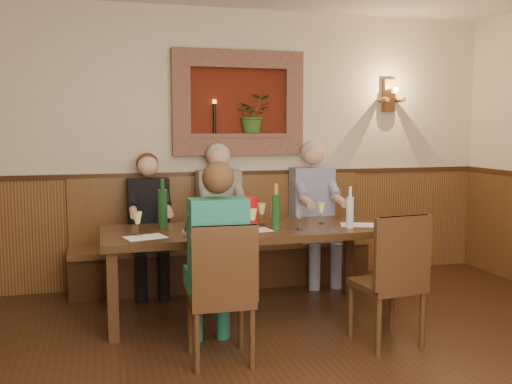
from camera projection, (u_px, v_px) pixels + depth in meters
room_shell at (335, 71)px, 2.94m from camera, size 6.04×6.04×2.82m
wainscoting at (331, 315)px, 3.08m from camera, size 6.02×6.02×1.15m
wall_niche at (242, 107)px, 5.83m from camera, size 1.36×0.30×1.06m
wall_sconce at (389, 96)px, 6.24m from camera, size 0.25×0.20×0.35m
dining_table at (246, 237)px, 4.85m from camera, size 2.40×0.90×0.75m
bench at (223, 253)px, 5.79m from camera, size 3.00×0.45×1.11m
chair_near_left at (221, 321)px, 3.89m from camera, size 0.45×0.45×0.97m
chair_near_right at (388, 306)px, 4.21m from camera, size 0.48×0.48×0.99m
person_bench_left at (150, 237)px, 5.47m from camera, size 0.39×0.48×1.36m
person_bench_mid at (221, 229)px, 5.64m from camera, size 0.43×0.53×1.45m
person_bench_right at (315, 224)px, 5.91m from camera, size 0.44×0.53×1.46m
person_chair_front at (216, 275)px, 4.00m from camera, size 0.40×0.49×1.37m
spittoon_bucket at (244, 213)px, 4.82m from camera, size 0.26×0.26×0.26m
wine_bottle_green_a at (276, 211)px, 4.77m from camera, size 0.09×0.09×0.39m
wine_bottle_green_b at (163, 208)px, 4.82m from camera, size 0.10×0.10×0.42m
water_bottle at (350, 211)px, 4.83m from camera, size 0.08×0.08×0.35m
tasting_sheet_a at (145, 237)px, 4.43m from camera, size 0.35×0.29×0.00m
tasting_sheet_b at (255, 230)px, 4.73m from camera, size 0.30×0.24×0.00m
tasting_sheet_c at (359, 225)px, 4.99m from camera, size 0.37×0.32×0.00m
tasting_sheet_d at (230, 235)px, 4.51m from camera, size 0.27×0.20×0.00m
wine_glass_0 at (262, 214)px, 4.98m from camera, size 0.08×0.08×0.19m
wine_glass_1 at (234, 223)px, 4.53m from camera, size 0.08×0.08×0.19m
wine_glass_2 at (300, 218)px, 4.76m from camera, size 0.08×0.08×0.19m
wine_glass_3 at (253, 220)px, 4.65m from camera, size 0.08×0.08×0.19m
wine_glass_4 at (191, 223)px, 4.52m from camera, size 0.08×0.08×0.19m
wine_glass_5 at (138, 224)px, 4.48m from camera, size 0.08×0.08×0.19m
wine_glass_6 at (199, 216)px, 4.86m from camera, size 0.08×0.08×0.19m
wine_glass_7 at (321, 213)px, 5.06m from camera, size 0.08×0.08×0.19m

